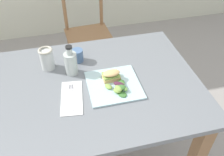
# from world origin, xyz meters

# --- Properties ---
(dining_table) EXTENTS (1.12, 0.85, 0.74)m
(dining_table) POSITION_xyz_m (0.10, 0.14, 0.60)
(dining_table) COLOR slate
(dining_table) RESTS_ON ground
(chair_wooden_far) EXTENTS (0.43, 0.43, 0.87)m
(chair_wooden_far) POSITION_xyz_m (0.20, 1.14, 0.45)
(chair_wooden_far) COLOR #8E6642
(chair_wooden_far) RESTS_ON ground
(plate_lunch) EXTENTS (0.28, 0.28, 0.01)m
(plate_lunch) POSITION_xyz_m (0.18, 0.10, 0.74)
(plate_lunch) COLOR silver
(plate_lunch) RESTS_ON dining_table
(sandwich_half_front) EXTENTS (0.10, 0.07, 0.06)m
(sandwich_half_front) POSITION_xyz_m (0.18, 0.14, 0.78)
(sandwich_half_front) COLOR #DBB270
(sandwich_half_front) RESTS_ON plate_lunch
(salad_mixed_greens) EXTENTS (0.12, 0.14, 0.03)m
(salad_mixed_greens) POSITION_xyz_m (0.20, 0.05, 0.77)
(salad_mixed_greens) COLOR #3D7033
(salad_mixed_greens) RESTS_ON plate_lunch
(napkin_folded) EXTENTS (0.14, 0.25, 0.00)m
(napkin_folded) POSITION_xyz_m (-0.05, 0.06, 0.74)
(napkin_folded) COLOR white
(napkin_folded) RESTS_ON dining_table
(fork_on_napkin) EXTENTS (0.03, 0.19, 0.00)m
(fork_on_napkin) POSITION_xyz_m (-0.05, 0.08, 0.75)
(fork_on_napkin) COLOR silver
(fork_on_napkin) RESTS_ON napkin_folded
(bottle_cold_brew) EXTENTS (0.07, 0.07, 0.18)m
(bottle_cold_brew) POSITION_xyz_m (-0.02, 0.26, 0.80)
(bottle_cold_brew) COLOR black
(bottle_cold_brew) RESTS_ON dining_table
(mason_jar_iced_tea) EXTENTS (0.08, 0.08, 0.13)m
(mason_jar_iced_tea) POSITION_xyz_m (-0.15, 0.34, 0.80)
(mason_jar_iced_tea) COLOR gold
(mason_jar_iced_tea) RESTS_ON dining_table
(cup_extra_side) EXTENTS (0.07, 0.07, 0.08)m
(cup_extra_side) POSITION_xyz_m (0.03, 0.36, 0.78)
(cup_extra_side) COLOR #4C6B93
(cup_extra_side) RESTS_ON dining_table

